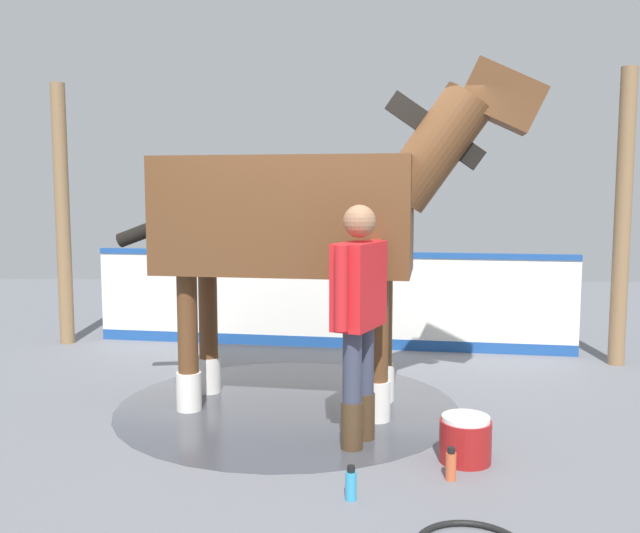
# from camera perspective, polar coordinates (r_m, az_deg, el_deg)

# --- Properties ---
(ground_plane) EXTENTS (16.00, 16.00, 0.02)m
(ground_plane) POSITION_cam_1_polar(r_m,az_deg,el_deg) (5.61, -0.52, -11.83)
(ground_plane) COLOR slate
(wet_patch) EXTENTS (2.76, 2.76, 0.00)m
(wet_patch) POSITION_cam_1_polar(r_m,az_deg,el_deg) (5.68, -2.71, -11.49)
(wet_patch) COLOR #42444C
(wet_patch) RESTS_ON ground
(barrier_wall) EXTENTS (5.34, 0.73, 1.08)m
(barrier_wall) POSITION_cam_1_polar(r_m,az_deg,el_deg) (7.62, 0.65, -3.08)
(barrier_wall) COLOR white
(barrier_wall) RESTS_ON ground
(roof_post_near) EXTENTS (0.16, 0.16, 2.94)m
(roof_post_near) POSITION_cam_1_polar(r_m,az_deg,el_deg) (7.38, 23.97, 3.66)
(roof_post_near) COLOR olive
(roof_post_near) RESTS_ON ground
(roof_post_far) EXTENTS (0.16, 0.16, 2.94)m
(roof_post_far) POSITION_cam_1_polar(r_m,az_deg,el_deg) (8.26, -20.72, 4.01)
(roof_post_far) COLOR olive
(roof_post_far) RESTS_ON ground
(horse) EXTENTS (3.39, 1.13, 2.71)m
(horse) POSITION_cam_1_polar(r_m,az_deg,el_deg) (5.39, -1.43, 4.04)
(horse) COLOR brown
(horse) RESTS_ON ground
(handler) EXTENTS (0.39, 0.62, 1.65)m
(handler) POSITION_cam_1_polar(r_m,az_deg,el_deg) (4.63, 3.27, -3.52)
(handler) COLOR #47331E
(handler) RESTS_ON ground
(wash_bucket) EXTENTS (0.33, 0.33, 0.30)m
(wash_bucket) POSITION_cam_1_polar(r_m,az_deg,el_deg) (4.62, 12.05, -13.93)
(wash_bucket) COLOR maroon
(wash_bucket) RESTS_ON ground
(bottle_shampoo) EXTENTS (0.07, 0.07, 0.20)m
(bottle_shampoo) POSITION_cam_1_polar(r_m,az_deg,el_deg) (4.04, 2.60, -17.71)
(bottle_shampoo) COLOR #3399CC
(bottle_shampoo) RESTS_ON ground
(bottle_spray) EXTENTS (0.06, 0.06, 0.20)m
(bottle_spray) POSITION_cam_1_polar(r_m,az_deg,el_deg) (4.35, 10.89, -15.98)
(bottle_spray) COLOR #CC5933
(bottle_spray) RESTS_ON ground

